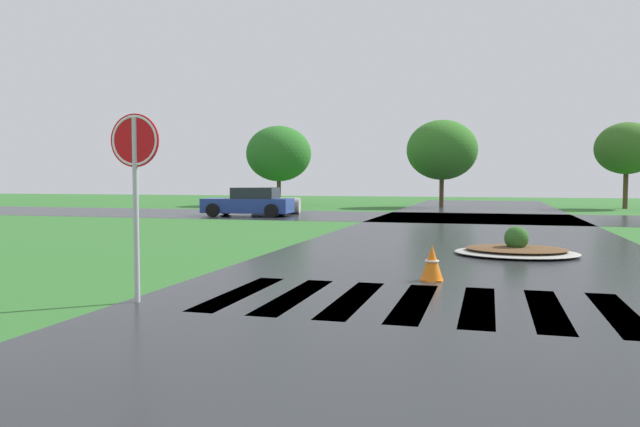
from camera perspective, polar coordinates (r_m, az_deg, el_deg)
The scene contains 9 objects.
asphalt_roadway at distance 13.10m, azimuth 12.96°, elevation -4.64°, with size 9.05×80.00×0.01m, color #232628.
asphalt_cross_road at distance 28.91m, azimuth 14.42°, elevation -0.40°, with size 90.00×8.14×0.01m, color #232628.
crosswalk_stripes at distance 8.93m, azimuth 11.68°, elevation -8.29°, with size 6.75×2.93×0.01m.
stop_sign at distance 9.09m, azimuth -16.92°, elevation 4.61°, with size 0.76×0.08×2.71m.
median_island at distance 15.01m, azimuth 17.89°, elevation -3.23°, with size 2.84×2.35×0.68m.
car_blue_compact at distance 29.60m, azimuth -6.62°, elevation 1.00°, with size 4.35×2.31×1.38m.
drainage_pipe_stack at distance 31.41m, azimuth -4.14°, elevation 0.73°, with size 2.57×1.22×0.84m.
traffic_cone at distance 10.88m, azimuth 10.44°, elevation -4.60°, with size 0.40×0.40×0.63m.
background_treeline at distance 39.98m, azimuth 18.41°, elevation 5.91°, with size 38.09×5.49×6.11m.
Camera 1 is at (0.58, -2.97, 1.77)m, focal length 34.19 mm.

